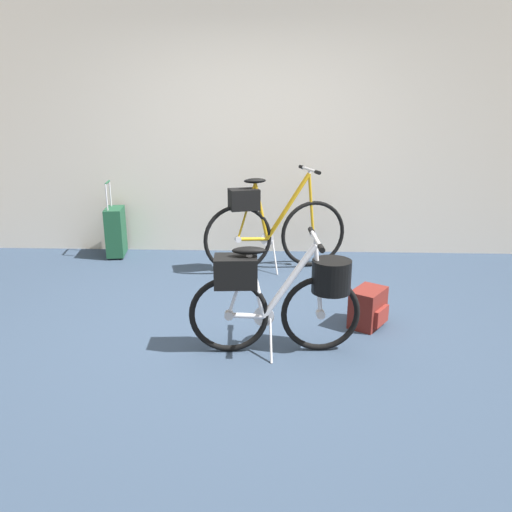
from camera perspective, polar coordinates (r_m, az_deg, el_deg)
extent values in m
plane|color=#2D3D51|center=(3.66, -1.69, -9.38)|extent=(6.90, 6.90, 0.00)
cube|color=silver|center=(5.61, -0.10, 13.99)|extent=(6.90, 0.10, 2.68)
torus|color=black|center=(3.42, 7.35, -6.54)|extent=(0.54, 0.08, 0.54)
cylinder|color=#B7B7BC|center=(3.42, 7.35, -6.54)|extent=(0.06, 0.05, 0.06)
torus|color=black|center=(3.38, -3.10, -6.71)|extent=(0.54, 0.08, 0.54)
cylinder|color=#B7B7BC|center=(3.38, -3.10, -6.71)|extent=(0.06, 0.05, 0.06)
cylinder|color=silver|center=(3.39, -1.10, -6.80)|extent=(0.24, 0.05, 0.05)
cylinder|color=silver|center=(3.31, 3.80, -2.90)|extent=(0.37, 0.07, 0.52)
cylinder|color=silver|center=(3.31, 0.06, -3.38)|extent=(0.14, 0.05, 0.45)
cylinder|color=silver|center=(3.39, -1.10, -6.80)|extent=(0.24, 0.04, 0.04)
cylinder|color=silver|center=(3.33, 7.08, -2.74)|extent=(0.08, 0.03, 0.49)
cylinder|color=silver|center=(3.30, -1.98, -3.29)|extent=(0.16, 0.03, 0.44)
ellipsoid|color=black|center=(3.23, -0.82, 0.63)|extent=(0.23, 0.11, 0.05)
cylinder|color=#B7B7BC|center=(3.25, 6.82, 1.60)|extent=(0.03, 0.03, 0.04)
cylinder|color=#B7B7BC|center=(3.25, 6.83, 1.94)|extent=(0.06, 0.44, 0.03)
cylinder|color=black|center=(3.04, 7.42, 0.86)|extent=(0.04, 0.09, 0.04)
cylinder|color=black|center=(3.46, 6.30, 2.88)|extent=(0.04, 0.09, 0.04)
cylinder|color=#B7B7BC|center=(3.39, 0.90, -6.88)|extent=(0.14, 0.02, 0.14)
cylinder|color=#B7B7BC|center=(3.37, 1.70, -9.57)|extent=(0.03, 0.19, 0.25)
cylinder|color=black|center=(3.34, 8.56, -2.28)|extent=(0.28, 0.28, 0.22)
cube|color=black|center=(3.27, -2.32, -1.75)|extent=(0.29, 0.22, 0.20)
torus|color=black|center=(5.18, 6.51, 2.49)|extent=(0.67, 0.25, 0.69)
cylinder|color=#B7B7BC|center=(5.18, 6.51, 2.49)|extent=(0.07, 0.07, 0.06)
torus|color=black|center=(4.95, -2.06, 1.91)|extent=(0.67, 0.25, 0.69)
cylinder|color=#B7B7BC|center=(4.95, -2.06, 1.91)|extent=(0.07, 0.07, 0.06)
cylinder|color=#BF8C14|center=(4.98, -0.38, 1.93)|extent=(0.30, 0.13, 0.05)
cylinder|color=#BF8C14|center=(5.02, 3.66, 5.63)|extent=(0.45, 0.18, 0.66)
cylinder|color=#BF8C14|center=(4.94, 0.60, 5.09)|extent=(0.17, 0.08, 0.58)
cylinder|color=#BF8C14|center=(4.98, -0.38, 1.93)|extent=(0.30, 0.12, 0.04)
cylinder|color=#BF8C14|center=(5.10, 6.29, 5.84)|extent=(0.10, 0.06, 0.62)
cylinder|color=#BF8C14|center=(4.90, -1.10, 5.09)|extent=(0.19, 0.08, 0.56)
ellipsoid|color=black|center=(4.87, -0.12, 8.55)|extent=(0.24, 0.15, 0.05)
cylinder|color=#B7B7BC|center=(5.03, 6.07, 9.52)|extent=(0.03, 0.03, 0.04)
cylinder|color=#B7B7BC|center=(5.03, 6.08, 9.74)|extent=(0.16, 0.43, 0.03)
cylinder|color=black|center=(4.83, 7.02, 9.41)|extent=(0.06, 0.10, 0.04)
cylinder|color=black|center=(5.24, 5.20, 10.04)|extent=(0.06, 0.10, 0.04)
cylinder|color=#B7B7BC|center=(5.03, 1.28, 1.95)|extent=(0.14, 0.06, 0.14)
cylinder|color=#B7B7BC|center=(5.01, 2.17, -0.17)|extent=(0.07, 0.19, 0.32)
cube|color=black|center=(4.87, -1.38, 6.46)|extent=(0.33, 0.28, 0.20)
cube|color=#19472D|center=(5.73, -15.65, 2.72)|extent=(0.23, 0.38, 0.52)
cylinder|color=#B7B7BC|center=(5.55, -16.62, 6.41)|extent=(0.02, 0.02, 0.28)
cylinder|color=#B7B7BC|center=(5.77, -16.23, 6.83)|extent=(0.02, 0.02, 0.28)
cylinder|color=#19472D|center=(5.64, -16.54, 8.02)|extent=(0.05, 0.23, 0.02)
cylinder|color=black|center=(5.67, -15.11, -0.12)|extent=(0.04, 0.03, 0.04)
cylinder|color=black|center=(5.91, -14.75, 0.59)|extent=(0.04, 0.03, 0.04)
cube|color=maroon|center=(3.91, 12.59, -5.73)|extent=(0.33, 0.35, 0.29)
cube|color=maroon|center=(3.89, 14.07, -6.67)|extent=(0.14, 0.19, 0.13)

